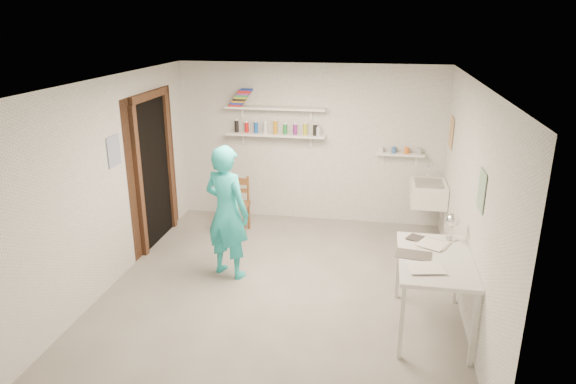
% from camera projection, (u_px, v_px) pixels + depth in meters
% --- Properties ---
extents(floor, '(4.00, 4.50, 0.02)m').
position_uv_depth(floor, '(282.00, 287.00, 6.07)').
color(floor, slate).
rests_on(floor, ground).
extents(ceiling, '(4.00, 4.50, 0.02)m').
position_uv_depth(ceiling, '(281.00, 80.00, 5.28)').
color(ceiling, silver).
rests_on(ceiling, wall_back).
extents(wall_back, '(4.00, 0.02, 2.40)m').
position_uv_depth(wall_back, '(309.00, 144.00, 7.78)').
color(wall_back, silver).
rests_on(wall_back, ground).
extents(wall_front, '(4.00, 0.02, 2.40)m').
position_uv_depth(wall_front, '(221.00, 293.00, 3.57)').
color(wall_front, silver).
rests_on(wall_front, ground).
extents(wall_left, '(0.02, 4.50, 2.40)m').
position_uv_depth(wall_left, '(113.00, 181.00, 6.01)').
color(wall_left, silver).
rests_on(wall_left, ground).
extents(wall_right, '(0.02, 4.50, 2.40)m').
position_uv_depth(wall_right, '(471.00, 201.00, 5.34)').
color(wall_right, silver).
rests_on(wall_right, ground).
extents(doorway_recess, '(0.02, 0.90, 2.00)m').
position_uv_depth(doorway_recess, '(154.00, 172.00, 7.05)').
color(doorway_recess, black).
rests_on(doorway_recess, wall_left).
extents(corridor_box, '(1.40, 1.50, 2.10)m').
position_uv_depth(corridor_box, '(106.00, 166.00, 7.15)').
color(corridor_box, brown).
rests_on(corridor_box, ground).
extents(door_lintel, '(0.06, 1.05, 0.10)m').
position_uv_depth(door_lintel, '(149.00, 95.00, 6.71)').
color(door_lintel, brown).
rests_on(door_lintel, wall_left).
extents(door_jamb_near, '(0.06, 0.10, 2.00)m').
position_uv_depth(door_jamb_near, '(139.00, 183.00, 6.58)').
color(door_jamb_near, brown).
rests_on(door_jamb_near, ground).
extents(door_jamb_far, '(0.06, 0.10, 2.00)m').
position_uv_depth(door_jamb_far, '(170.00, 163.00, 7.51)').
color(door_jamb_far, brown).
rests_on(door_jamb_far, ground).
extents(shelf_lower, '(1.50, 0.22, 0.03)m').
position_uv_depth(shelf_lower, '(275.00, 135.00, 7.69)').
color(shelf_lower, white).
rests_on(shelf_lower, wall_back).
extents(shelf_upper, '(1.50, 0.22, 0.03)m').
position_uv_depth(shelf_upper, '(275.00, 108.00, 7.57)').
color(shelf_upper, white).
rests_on(shelf_upper, wall_back).
extents(ledge_shelf, '(0.70, 0.14, 0.03)m').
position_uv_depth(ledge_shelf, '(400.00, 154.00, 7.50)').
color(ledge_shelf, white).
rests_on(ledge_shelf, wall_back).
extents(poster_left, '(0.01, 0.28, 0.36)m').
position_uv_depth(poster_left, '(114.00, 151.00, 5.94)').
color(poster_left, '#334C7F').
rests_on(poster_left, wall_left).
extents(poster_right_a, '(0.01, 0.34, 0.42)m').
position_uv_depth(poster_right_a, '(451.00, 132.00, 6.91)').
color(poster_right_a, '#995933').
rests_on(poster_right_a, wall_right).
extents(poster_right_b, '(0.01, 0.30, 0.38)m').
position_uv_depth(poster_right_b, '(482.00, 191.00, 4.74)').
color(poster_right_b, '#3F724C').
rests_on(poster_right_b, wall_right).
extents(belfast_sink, '(0.48, 0.60, 0.30)m').
position_uv_depth(belfast_sink, '(428.00, 193.00, 7.13)').
color(belfast_sink, white).
rests_on(belfast_sink, wall_right).
extents(man, '(0.70, 0.58, 1.64)m').
position_uv_depth(man, '(227.00, 212.00, 6.11)').
color(man, '#23B3B2').
rests_on(man, ground).
extents(wall_clock, '(0.29, 0.14, 0.29)m').
position_uv_depth(wall_clock, '(225.00, 185.00, 6.23)').
color(wall_clock, beige).
rests_on(wall_clock, man).
extents(wooden_chair, '(0.42, 0.40, 0.85)m').
position_uv_depth(wooden_chair, '(235.00, 205.00, 7.46)').
color(wooden_chair, brown).
rests_on(wooden_chair, ground).
extents(work_table, '(0.71, 1.19, 0.79)m').
position_uv_depth(work_table, '(432.00, 294.00, 5.14)').
color(work_table, silver).
rests_on(work_table, ground).
extents(desk_lamp, '(0.15, 0.15, 0.15)m').
position_uv_depth(desk_lamp, '(453.00, 220.00, 5.35)').
color(desk_lamp, silver).
rests_on(desk_lamp, work_table).
extents(spray_cans, '(1.31, 0.06, 0.17)m').
position_uv_depth(spray_cans, '(275.00, 128.00, 7.66)').
color(spray_cans, black).
rests_on(spray_cans, shelf_lower).
extents(book_stack, '(0.34, 0.14, 0.25)m').
position_uv_depth(book_stack, '(241.00, 98.00, 7.61)').
color(book_stack, red).
rests_on(book_stack, shelf_upper).
extents(ledge_pots, '(0.48, 0.07, 0.09)m').
position_uv_depth(ledge_pots, '(400.00, 150.00, 7.48)').
color(ledge_pots, silver).
rests_on(ledge_pots, ledge_shelf).
extents(papers, '(0.30, 0.22, 0.02)m').
position_uv_depth(papers, '(436.00, 257.00, 5.00)').
color(papers, silver).
rests_on(papers, work_table).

